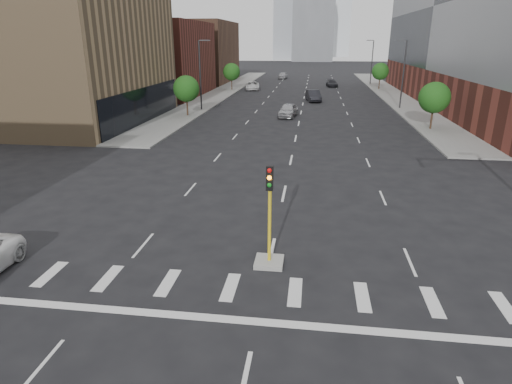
% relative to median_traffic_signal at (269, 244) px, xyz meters
% --- Properties ---
extents(sidewalk_left_far, '(5.00, 92.00, 0.15)m').
position_rel_median_traffic_signal_xyz_m(sidewalk_left_far, '(-15.00, 65.03, -0.90)').
color(sidewalk_left_far, gray).
rests_on(sidewalk_left_far, ground).
extents(sidewalk_right_far, '(5.00, 92.00, 0.15)m').
position_rel_median_traffic_signal_xyz_m(sidewalk_right_far, '(15.00, 65.03, -0.90)').
color(sidewalk_right_far, gray).
rests_on(sidewalk_right_far, ground).
extents(building_left_mid, '(20.00, 24.00, 14.00)m').
position_rel_median_traffic_signal_xyz_m(building_left_mid, '(-27.50, 31.03, 6.03)').
color(building_left_mid, '#8F7350').
rests_on(building_left_mid, ground).
extents(building_left_far_a, '(20.00, 22.00, 12.00)m').
position_rel_median_traffic_signal_xyz_m(building_left_far_a, '(-27.50, 57.03, 5.03)').
color(building_left_far_a, brown).
rests_on(building_left_far_a, ground).
extents(building_left_far_b, '(20.00, 24.00, 13.00)m').
position_rel_median_traffic_signal_xyz_m(building_left_far_b, '(-27.50, 83.03, 5.53)').
color(building_left_far_b, brown).
rests_on(building_left_far_b, ground).
extents(tower_mid, '(18.00, 18.00, 44.00)m').
position_rel_median_traffic_signal_xyz_m(tower_mid, '(0.00, 191.03, 21.03)').
color(tower_mid, slate).
rests_on(tower_mid, ground).
extents(median_traffic_signal, '(1.20, 1.20, 4.40)m').
position_rel_median_traffic_signal_xyz_m(median_traffic_signal, '(0.00, 0.00, 0.00)').
color(median_traffic_signal, '#999993').
rests_on(median_traffic_signal, ground).
extents(streetlight_right_a, '(1.60, 0.22, 9.07)m').
position_rel_median_traffic_signal_xyz_m(streetlight_right_a, '(13.41, 46.03, 4.04)').
color(streetlight_right_a, '#2D2D30').
rests_on(streetlight_right_a, ground).
extents(streetlight_right_b, '(1.60, 0.22, 9.07)m').
position_rel_median_traffic_signal_xyz_m(streetlight_right_b, '(13.41, 81.03, 4.04)').
color(streetlight_right_b, '#2D2D30').
rests_on(streetlight_right_b, ground).
extents(streetlight_left, '(1.60, 0.22, 9.07)m').
position_rel_median_traffic_signal_xyz_m(streetlight_left, '(-13.41, 41.03, 4.04)').
color(streetlight_left, '#2D2D30').
rests_on(streetlight_left, ground).
extents(tree_left_near, '(3.20, 3.20, 4.85)m').
position_rel_median_traffic_signal_xyz_m(tree_left_near, '(-14.00, 36.03, 2.42)').
color(tree_left_near, '#382619').
rests_on(tree_left_near, ground).
extents(tree_left_far, '(3.20, 3.20, 4.85)m').
position_rel_median_traffic_signal_xyz_m(tree_left_far, '(-14.00, 66.03, 2.42)').
color(tree_left_far, '#382619').
rests_on(tree_left_far, ground).
extents(tree_right_near, '(3.20, 3.20, 4.85)m').
position_rel_median_traffic_signal_xyz_m(tree_right_near, '(14.00, 31.03, 2.42)').
color(tree_right_near, '#382619').
rests_on(tree_right_near, ground).
extents(tree_right_far, '(3.20, 3.20, 4.85)m').
position_rel_median_traffic_signal_xyz_m(tree_right_far, '(14.00, 71.03, 2.42)').
color(tree_right_far, '#382619').
rests_on(tree_right_far, ground).
extents(car_near_left, '(2.59, 5.07, 1.65)m').
position_rel_median_traffic_signal_xyz_m(car_near_left, '(-1.50, 37.32, -0.15)').
color(car_near_left, '#A9AAAD').
rests_on(car_near_left, ground).
extents(car_mid_right, '(2.69, 5.45, 1.72)m').
position_rel_median_traffic_signal_xyz_m(car_mid_right, '(1.50, 52.25, -0.11)').
color(car_mid_right, black).
rests_on(car_mid_right, ground).
extents(car_far_left, '(3.30, 5.85, 1.54)m').
position_rel_median_traffic_signal_xyz_m(car_far_left, '(-10.19, 67.25, -0.20)').
color(car_far_left, silver).
rests_on(car_far_left, ground).
extents(car_deep_right, '(2.51, 5.00, 1.39)m').
position_rel_median_traffic_signal_xyz_m(car_deep_right, '(5.12, 74.86, -0.28)').
color(car_deep_right, black).
rests_on(car_deep_right, ground).
extents(car_distant, '(2.26, 4.86, 1.61)m').
position_rel_median_traffic_signal_xyz_m(car_distant, '(-6.23, 92.93, -0.17)').
color(car_distant, '#A4A4A9').
rests_on(car_distant, ground).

